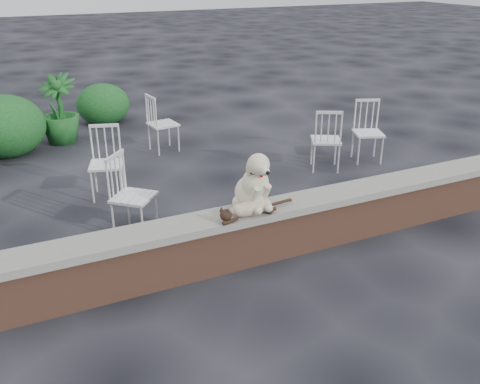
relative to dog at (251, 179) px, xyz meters
name	(u,v)px	position (x,y,z in m)	size (l,w,h in m)	color
ground	(278,253)	(0.30, -0.04, -0.90)	(60.00, 60.00, 0.00)	black
brick_wall	(278,232)	(0.30, -0.04, -0.65)	(6.00, 0.30, 0.50)	brown
capstone	(279,207)	(0.30, -0.04, -0.36)	(6.20, 0.40, 0.08)	slate
dog	(251,179)	(0.00, 0.00, 0.00)	(0.41, 0.54, 0.63)	beige
cat	(251,207)	(-0.08, -0.15, -0.23)	(1.01, 0.24, 0.17)	tan
chair_d	(369,132)	(2.93, 1.85, -0.43)	(0.56, 0.56, 0.94)	white
chair_c	(326,139)	(2.15, 1.85, -0.43)	(0.56, 0.56, 0.94)	white
chair_b	(106,163)	(-1.01, 2.20, -0.43)	(0.56, 0.56, 0.94)	white
chair_e	(163,123)	(0.22, 3.67, -0.43)	(0.56, 0.56, 0.94)	white
chair_a	(133,196)	(-0.95, 1.05, -0.43)	(0.56, 0.56, 0.94)	white
potted_plant_b	(59,109)	(-1.24, 4.84, -0.31)	(0.66, 0.66, 1.17)	#13441A
shrubbery	(23,126)	(-1.85, 4.67, -0.49)	(3.50, 2.97, 1.01)	#13441A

